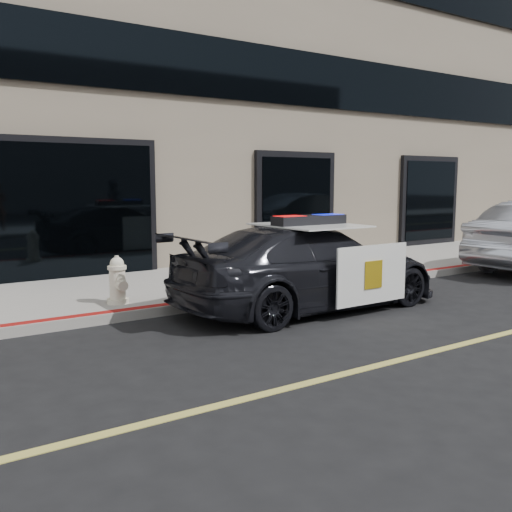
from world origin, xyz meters
TOP-DOWN VIEW (x-y plane):
  - ground at (0.00, 0.00)m, footprint 120.00×120.00m
  - sidewalk_n at (0.00, 5.25)m, footprint 60.00×3.50m
  - building_n at (0.00, 10.50)m, footprint 60.00×7.00m
  - police_car at (1.47, 2.67)m, footprint 2.14×4.62m
  - fire_hydrant at (-1.19, 4.06)m, footprint 0.34×0.47m

SIDE VIEW (x-z plane):
  - ground at x=0.00m, z-range 0.00..0.00m
  - sidewalk_n at x=0.00m, z-range 0.00..0.15m
  - fire_hydrant at x=-1.19m, z-range 0.13..0.87m
  - police_car at x=1.47m, z-range -0.08..1.43m
  - building_n at x=0.00m, z-range 0.00..12.00m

